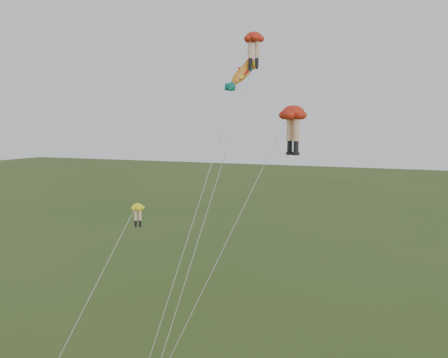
% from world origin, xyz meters
% --- Properties ---
extents(legs_kite_red_high, '(3.96, 11.23, 20.99)m').
position_xyz_m(legs_kite_red_high, '(2.86, 10.39, 20.11)').
color(legs_kite_red_high, red).
rests_on(legs_kite_red_high, ground).
extents(legs_kite_red_mid, '(7.58, 5.45, 15.59)m').
position_xyz_m(legs_kite_red_mid, '(7.69, 3.56, 14.81)').
color(legs_kite_red_mid, red).
rests_on(legs_kite_red_mid, ground).
extents(legs_kite_yellow, '(1.85, 8.83, 9.58)m').
position_xyz_m(legs_kite_yellow, '(-2.39, 3.10, 8.73)').
color(legs_kite_yellow, yellow).
rests_on(legs_kite_yellow, ground).
extents(fish_kite, '(2.32, 12.19, 19.50)m').
position_xyz_m(fish_kite, '(2.12, 10.50, 18.12)').
color(fish_kite, yellow).
rests_on(fish_kite, ground).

